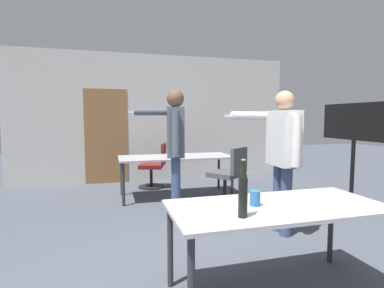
% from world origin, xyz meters
% --- Properties ---
extents(back_wall, '(6.25, 0.12, 2.84)m').
position_xyz_m(back_wall, '(-0.03, 5.30, 1.41)').
color(back_wall, beige).
rests_on(back_wall, ground_plane).
extents(conference_table_near, '(1.73, 0.79, 0.74)m').
position_xyz_m(conference_table_near, '(0.25, 0.57, 0.67)').
color(conference_table_near, '#A8A8AD').
rests_on(conference_table_near, ground_plane).
extents(conference_table_far, '(2.02, 0.80, 0.74)m').
position_xyz_m(conference_table_far, '(0.12, 3.73, 0.68)').
color(conference_table_far, '#A8A8AD').
rests_on(conference_table_far, ground_plane).
extents(tv_screen, '(0.44, 1.29, 1.65)m').
position_xyz_m(tv_screen, '(2.58, 2.24, 1.07)').
color(tv_screen, black).
rests_on(tv_screen, ground_plane).
extents(person_right_polo, '(0.79, 0.73, 1.82)m').
position_xyz_m(person_right_polo, '(-0.14, 2.63, 1.11)').
color(person_right_polo, '#3D4C75').
rests_on(person_right_polo, ground_plane).
extents(person_center_tall, '(0.79, 0.67, 1.76)m').
position_xyz_m(person_center_tall, '(1.00, 1.70, 1.06)').
color(person_center_tall, '#3D4C75').
rests_on(person_center_tall, ground_plane).
extents(office_chair_near_pushed, '(0.62, 0.57, 0.91)m').
position_xyz_m(office_chair_near_pushed, '(-0.15, 4.55, 0.42)').
color(office_chair_near_pushed, black).
rests_on(office_chair_near_pushed, ground_plane).
extents(office_chair_far_right, '(0.67, 0.68, 0.96)m').
position_xyz_m(office_chair_far_right, '(0.85, 3.01, 0.46)').
color(office_chair_far_right, black).
rests_on(office_chair_far_right, ground_plane).
extents(beer_bottle, '(0.07, 0.07, 0.41)m').
position_xyz_m(beer_bottle, '(-0.14, 0.37, 0.93)').
color(beer_bottle, black).
rests_on(beer_bottle, conference_table_near).
extents(drink_cup, '(0.08, 0.08, 0.12)m').
position_xyz_m(drink_cup, '(0.07, 0.60, 0.80)').
color(drink_cup, '#2866A3').
rests_on(drink_cup, conference_table_near).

